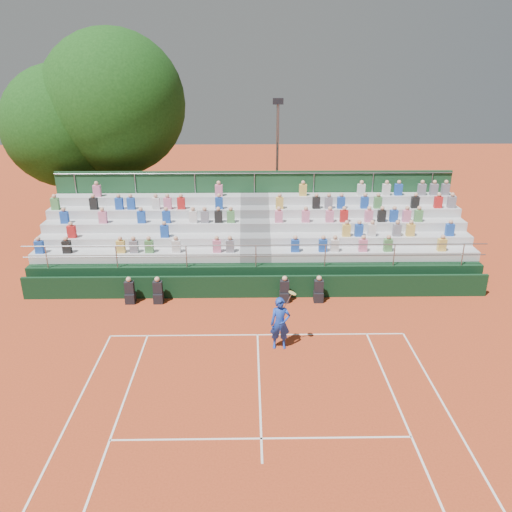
{
  "coord_description": "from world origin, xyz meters",
  "views": [
    {
      "loc": [
        -0.32,
        -16.27,
        9.61
      ],
      "look_at": [
        0.0,
        3.5,
        1.8
      ],
      "focal_mm": 35.0,
      "sensor_mm": 36.0,
      "label": 1
    }
  ],
  "objects_px": {
    "tennis_player": "(280,323)",
    "floodlight_mast": "(277,153)",
    "tree_west": "(64,127)",
    "tree_east": "(114,104)"
  },
  "relations": [
    {
      "from": "tree_west",
      "to": "tree_east",
      "type": "xyz_separation_m",
      "value": [
        2.74,
        0.3,
        1.18
      ]
    },
    {
      "from": "tree_east",
      "to": "tree_west",
      "type": "bearing_deg",
      "value": -173.85
    },
    {
      "from": "tree_west",
      "to": "tree_east",
      "type": "relative_size",
      "value": 0.84
    },
    {
      "from": "tree_west",
      "to": "floodlight_mast",
      "type": "height_order",
      "value": "tree_west"
    },
    {
      "from": "tennis_player",
      "to": "tree_east",
      "type": "xyz_separation_m",
      "value": [
        -8.35,
        12.88,
        6.41
      ]
    },
    {
      "from": "tennis_player",
      "to": "floodlight_mast",
      "type": "relative_size",
      "value": 0.29
    },
    {
      "from": "tree_west",
      "to": "tree_east",
      "type": "bearing_deg",
      "value": 6.15
    },
    {
      "from": "tennis_player",
      "to": "floodlight_mast",
      "type": "distance_m",
      "value": 14.52
    },
    {
      "from": "tennis_player",
      "to": "tree_east",
      "type": "relative_size",
      "value": 0.2
    },
    {
      "from": "tree_east",
      "to": "floodlight_mast",
      "type": "bearing_deg",
      "value": 7.65
    }
  ]
}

